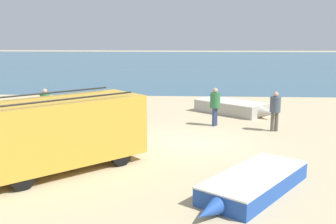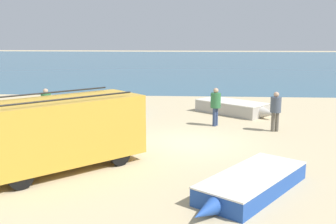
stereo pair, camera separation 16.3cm
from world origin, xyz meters
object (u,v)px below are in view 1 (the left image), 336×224
Objects in this scene: fishing_rowboat_1 at (233,108)px; fisherman_1 at (215,103)px; parked_van at (60,131)px; fishing_rowboat_0 at (124,108)px; fishing_rowboat_2 at (253,183)px; fisherman_0 at (45,104)px; fisherman_2 at (275,108)px.

fisherman_1 reaches higher than fishing_rowboat_1.
parked_van reaches higher than fisherman_1.
fishing_rowboat_0 reaches higher than fishing_rowboat_2.
fisherman_1 is at bearing -70.86° from fishing_rowboat_1.
fishing_rowboat_1 is 3.22m from fisherman_1.
parked_van is at bearing -15.80° from fishing_rowboat_0.
fisherman_1 is at bearing -5.14° from fisherman_0.
fisherman_2 reaches higher than fisherman_0.
fisherman_1 is (7.71, 0.36, 0.03)m from fisherman_0.
fishing_rowboat_0 is (0.36, 9.13, -0.92)m from parked_van.
parked_van is 9.28m from fisherman_2.
fisherman_0 is 0.99× the size of fisherman_2.
fisherman_2 is at bearing 49.09° from fishing_rowboat_0.
fishing_rowboat_1 is 10.74m from fishing_rowboat_2.
parked_van is 8.07m from fisherman_1.
parked_van reaches higher than fishing_rowboat_0.
fishing_rowboat_0 is 5.78m from fishing_rowboat_1.
fisherman_1 is at bearing 45.35° from fishing_rowboat_0.
fisherman_2 is (7.52, 5.42, -0.18)m from parked_van.
fishing_rowboat_2 is 7.85m from fisherman_1.
fisherman_1 reaches higher than fisherman_2.
fisherman_2 reaches higher than fishing_rowboat_0.
fisherman_1 is (4.67, -2.81, 0.76)m from fishing_rowboat_0.
fishing_rowboat_2 is (-0.57, -10.73, -0.08)m from fishing_rowboat_1.
parked_van is 1.05× the size of fishing_rowboat_0.
fishing_rowboat_1 reaches higher than fishing_rowboat_0.
parked_van is 2.87× the size of fisherman_1.
fisherman_0 is at bearing -96.31° from fishing_rowboat_2.
fishing_rowboat_1 is at bearing 77.68° from fishing_rowboat_0.
fishing_rowboat_1 is 2.37× the size of fisherman_1.
fishing_rowboat_0 is 2.74× the size of fisherman_1.
parked_van reaches higher than fisherman_2.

